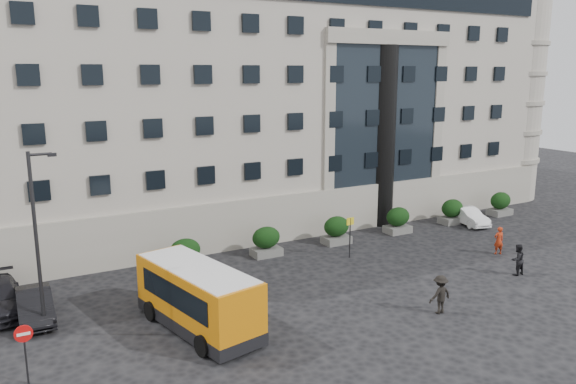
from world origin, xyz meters
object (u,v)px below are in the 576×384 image
object	(u,v)px
hedge_a	(185,254)
hedge_c	(336,230)
hedge_d	(398,220)
hedge_e	(452,211)
parked_car_b	(35,305)
no_entry_sign	(24,342)
white_taxi	(468,216)
hedge_b	(266,241)
hedge_f	(500,204)
pedestrian_a	(499,241)
minibus	(198,295)
pedestrian_b	(517,260)
bus_stop_sign	(350,230)
street_lamp	(38,237)
pedestrian_c	(440,294)

from	to	relation	value
hedge_a	hedge_c	xyz separation A→B (m)	(10.40, 0.00, 0.00)
hedge_d	hedge_e	world-z (taller)	same
parked_car_b	no_entry_sign	bearing A→B (deg)	-96.59
hedge_c	white_taxi	xyz separation A→B (m)	(11.26, -0.80, -0.29)
hedge_b	no_entry_sign	distance (m)	16.74
hedge_f	parked_car_b	bearing A→B (deg)	-174.96
pedestrian_a	minibus	bearing A→B (deg)	19.08
hedge_b	pedestrian_b	distance (m)	14.55
no_entry_sign	white_taxi	distance (m)	31.72
bus_stop_sign	pedestrian_a	size ratio (longest dim) A/B	1.44
hedge_d	white_taxi	size ratio (longest dim) A/B	0.48
hedge_a	street_lamp	world-z (taller)	street_lamp
bus_stop_sign	pedestrian_c	distance (m)	8.79
hedge_e	white_taxi	bearing A→B (deg)	-42.83
hedge_b	pedestrian_a	xyz separation A→B (m)	(12.80, -6.75, -0.05)
hedge_d	pedestrian_b	world-z (taller)	hedge_d
white_taxi	hedge_f	bearing A→B (deg)	21.95
white_taxi	pedestrian_c	bearing A→B (deg)	-129.31
hedge_b	parked_car_b	size ratio (longest dim) A/B	0.43
hedge_e	pedestrian_a	world-z (taller)	hedge_e
pedestrian_a	parked_car_b	bearing A→B (deg)	8.58
hedge_e	pedestrian_b	distance (m)	10.94
no_entry_sign	pedestrian_b	xyz separation A→B (m)	(24.95, -0.97, -0.76)
hedge_d	hedge_a	bearing A→B (deg)	180.00
street_lamp	pedestrian_b	size ratio (longest dim) A/B	4.47
parked_car_b	pedestrian_c	world-z (taller)	pedestrian_c
hedge_e	pedestrian_a	distance (m)	7.31
parked_car_b	pedestrian_a	bearing A→B (deg)	-7.00
hedge_b	hedge_a	bearing A→B (deg)	180.00
street_lamp	hedge_a	bearing A→B (deg)	31.16
pedestrian_b	street_lamp	bearing A→B (deg)	-10.05
hedge_f	bus_stop_sign	bearing A→B (deg)	-170.37
pedestrian_a	pedestrian_c	xyz separation A→B (m)	(-9.47, -4.75, 0.05)
bus_stop_sign	no_entry_sign	world-z (taller)	bus_stop_sign
hedge_e	parked_car_b	distance (m)	29.17
pedestrian_b	pedestrian_a	bearing A→B (deg)	-122.02
hedge_c	no_entry_sign	world-z (taller)	no_entry_sign
hedge_a	pedestrian_a	distance (m)	19.22
hedge_c	minibus	xyz separation A→B (m)	(-12.39, -7.58, 0.66)
hedge_a	no_entry_sign	xyz separation A→B (m)	(-9.00, -8.84, 0.72)
hedge_f	pedestrian_c	distance (m)	20.92
bus_stop_sign	pedestrian_a	xyz separation A→B (m)	(8.50, -3.95, -0.85)
hedge_c	bus_stop_sign	xyz separation A→B (m)	(-0.90, -2.80, 0.80)
hedge_e	bus_stop_sign	size ratio (longest dim) A/B	0.73
bus_stop_sign	minibus	distance (m)	12.45
hedge_b	no_entry_sign	xyz separation A→B (m)	(-14.20, -8.84, 0.72)
hedge_b	hedge_c	size ratio (longest dim) A/B	1.00
hedge_e	pedestrian_a	xyz separation A→B (m)	(-2.80, -6.75, -0.05)
hedge_a	white_taxi	bearing A→B (deg)	-2.11
hedge_e	parked_car_b	bearing A→B (deg)	-174.06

